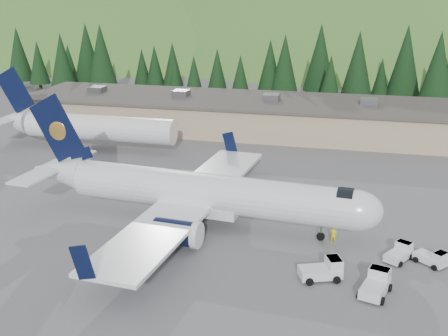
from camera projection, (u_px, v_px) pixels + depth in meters
ground at (210, 225)px, 55.45m from camera, size 600.00×600.00×0.00m
airliner at (199, 193)px, 54.77m from camera, size 36.52×34.30×12.11m
second_airliner at (81, 126)px, 80.30m from camera, size 27.50×11.00×10.05m
baggage_tug_a at (324, 270)px, 45.06m from camera, size 3.72×2.94×1.78m
baggage_tug_b at (433, 258)px, 47.28m from camera, size 2.90×2.72×1.42m
baggage_tug_c at (376, 284)px, 42.95m from camera, size 2.72×3.64×1.76m
terminal_building at (240, 114)px, 90.84m from camera, size 71.00×17.00×6.10m
baggage_tug_d at (400, 253)px, 48.23m from camera, size 2.64×3.06×1.46m
ramp_worker at (333, 234)px, 51.24m from camera, size 0.64×0.42×1.74m
tree_line at (298, 63)px, 109.65m from camera, size 113.66×17.90×14.36m
hills at (437, 222)px, 260.85m from camera, size 614.00×330.00×300.00m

